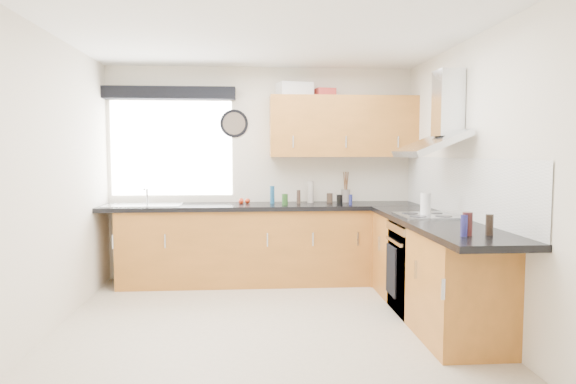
{
  "coord_description": "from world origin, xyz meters",
  "views": [
    {
      "loc": [
        -0.12,
        -4.32,
        1.5
      ],
      "look_at": [
        0.25,
        0.85,
        1.1
      ],
      "focal_mm": 32.0,
      "sensor_mm": 36.0,
      "label": 1
    }
  ],
  "objects": [
    {
      "name": "splashback",
      "position": [
        1.79,
        0.3,
        1.18
      ],
      "size": [
        0.01,
        3.0,
        0.54
      ],
      "primitive_type": "cube",
      "color": "white",
      "rests_on": "wall_right"
    },
    {
      "name": "worktop_back",
      "position": [
        0.0,
        1.5,
        0.89
      ],
      "size": [
        3.6,
        0.62,
        0.05
      ],
      "primitive_type": "cube",
      "color": "black",
      "rests_on": "base_cab_back"
    },
    {
      "name": "window_blind",
      "position": [
        -1.05,
        1.7,
        2.18
      ],
      "size": [
        1.5,
        0.18,
        0.14
      ],
      "primitive_type": "cube",
      "color": "black",
      "rests_on": "wall_back"
    },
    {
      "name": "wall_back",
      "position": [
        0.0,
        1.8,
        1.25
      ],
      "size": [
        3.6,
        0.02,
        2.5
      ],
      "primitive_type": "cube",
      "color": "silver",
      "rests_on": "ground_plane"
    },
    {
      "name": "jar_4",
      "position": [
        0.12,
        1.59,
        1.01
      ],
      "size": [
        0.05,
        0.05,
        0.2
      ],
      "primitive_type": "cylinder",
      "color": "navy",
      "rests_on": "worktop_back"
    },
    {
      "name": "jar_6",
      "position": [
        0.42,
        1.57,
        0.99
      ],
      "size": [
        0.04,
        0.04,
        0.16
      ],
      "primitive_type": "cylinder",
      "color": "#3C2A21",
      "rests_on": "worktop_back"
    },
    {
      "name": "jar_1",
      "position": [
        0.25,
        1.4,
        0.97
      ],
      "size": [
        0.07,
        0.07,
        0.13
      ],
      "primitive_type": "cylinder",
      "color": "#1F4719",
      "rests_on": "worktop_back"
    },
    {
      "name": "oven",
      "position": [
        1.5,
        0.3,
        0.42
      ],
      "size": [
        0.56,
        0.58,
        0.85
      ],
      "primitive_type": "cube",
      "color": "black",
      "rests_on": "ground_plane"
    },
    {
      "name": "utensil_pot",
      "position": [
        1.0,
        1.7,
        0.98
      ],
      "size": [
        0.11,
        0.11,
        0.15
      ],
      "primitive_type": "cylinder",
      "rotation": [
        0.0,
        0.0,
        -0.07
      ],
      "color": "slate",
      "rests_on": "worktop_back"
    },
    {
      "name": "base_cab_right",
      "position": [
        1.51,
        0.15,
        0.43
      ],
      "size": [
        0.58,
        2.1,
        0.86
      ],
      "primitive_type": "cube",
      "color": "#975A21",
      "rests_on": "ground_plane"
    },
    {
      "name": "tomato_cluster",
      "position": [
        -0.22,
        1.6,
        0.94
      ],
      "size": [
        0.16,
        0.16,
        0.06
      ],
      "primitive_type": null,
      "rotation": [
        0.0,
        0.0,
        -0.21
      ],
      "color": "#A5250D",
      "rests_on": "worktop_back"
    },
    {
      "name": "bottle_0",
      "position": [
        1.58,
        -0.8,
        0.99
      ],
      "size": [
        0.05,
        0.05,
        0.15
      ],
      "primitive_type": "cylinder",
      "color": "black",
      "rests_on": "worktop_right"
    },
    {
      "name": "kitchen_roll",
      "position": [
        1.51,
        0.36,
        1.02
      ],
      "size": [
        0.12,
        0.12,
        0.21
      ],
      "primitive_type": "cylinder",
      "rotation": [
        0.0,
        0.0,
        -0.24
      ],
      "color": "silver",
      "rests_on": "worktop_right"
    },
    {
      "name": "ground_plane",
      "position": [
        0.0,
        0.0,
        0.0
      ],
      "size": [
        3.6,
        3.6,
        0.0
      ],
      "primitive_type": "plane",
      "color": "beige"
    },
    {
      "name": "washing_machine",
      "position": [
        -0.49,
        1.52,
        0.38
      ],
      "size": [
        0.58,
        0.56,
        0.75
      ],
      "primitive_type": "cube",
      "rotation": [
        0.0,
        0.0,
        0.14
      ],
      "color": "silver",
      "rests_on": "ground_plane"
    },
    {
      "name": "extractor_hood",
      "position": [
        1.6,
        0.3,
        1.77
      ],
      "size": [
        0.52,
        0.78,
        0.66
      ],
      "primitive_type": null,
      "color": "silver",
      "rests_on": "wall_right"
    },
    {
      "name": "hob_plate",
      "position": [
        1.5,
        0.3,
        0.92
      ],
      "size": [
        0.52,
        0.52,
        0.01
      ],
      "primitive_type": "cube",
      "color": "silver",
      "rests_on": "worktop_right"
    },
    {
      "name": "base_cab_back",
      "position": [
        -0.1,
        1.51,
        0.43
      ],
      "size": [
        3.0,
        0.58,
        0.86
      ],
      "primitive_type": "cube",
      "color": "#975A21",
      "rests_on": "ground_plane"
    },
    {
      "name": "jar_2",
      "position": [
        0.8,
        1.67,
        0.96
      ],
      "size": [
        0.07,
        0.07,
        0.11
      ],
      "primitive_type": "cylinder",
      "color": "#413024",
      "rests_on": "worktop_back"
    },
    {
      "name": "wall_left",
      "position": [
        -1.8,
        0.0,
        1.25
      ],
      "size": [
        0.02,
        3.6,
        2.5
      ],
      "primitive_type": "cube",
      "color": "silver",
      "rests_on": "ground_plane"
    },
    {
      "name": "jar_0",
      "position": [
        0.99,
        1.35,
        0.97
      ],
      "size": [
        0.04,
        0.04,
        0.12
      ],
      "primitive_type": "cylinder",
      "color": "navy",
      "rests_on": "worktop_back"
    },
    {
      "name": "wall_clock",
      "position": [
        -0.32,
        1.78,
        1.84
      ],
      "size": [
        0.33,
        0.04,
        0.33
      ],
      "primitive_type": "cylinder",
      "rotation": [
        1.57,
        0.0,
        0.0
      ],
      "color": "black",
      "rests_on": "wall_back"
    },
    {
      "name": "storage_box",
      "position": [
        0.75,
        1.72,
        2.2
      ],
      "size": [
        0.25,
        0.22,
        0.1
      ],
      "primitive_type": "cube",
      "rotation": [
        0.0,
        0.0,
        0.21
      ],
      "color": "#BF3732",
      "rests_on": "upper_cabinets"
    },
    {
      "name": "bottle_2",
      "position": [
        1.42,
        -0.8,
        0.99
      ],
      "size": [
        0.07,
        0.07,
        0.17
      ],
      "primitive_type": "cylinder",
      "color": "#3B1516",
      "rests_on": "worktop_right"
    },
    {
      "name": "jar_5",
      "position": [
        0.87,
        1.38,
        0.97
      ],
      "size": [
        0.07,
        0.07,
        0.11
      ],
      "primitive_type": "cylinder",
      "color": "black",
      "rests_on": "worktop_back"
    },
    {
      "name": "casserole",
      "position": [
        0.39,
        1.72,
        2.23
      ],
      "size": [
        0.44,
        0.36,
        0.16
      ],
      "primitive_type": "cube",
      "rotation": [
        0.0,
        0.0,
        0.24
      ],
      "color": "silver",
      "rests_on": "upper_cabinets"
    },
    {
      "name": "wall_right",
      "position": [
        1.8,
        0.0,
        1.25
      ],
      "size": [
        0.02,
        3.6,
        2.5
      ],
      "primitive_type": "cube",
      "color": "silver",
      "rests_on": "ground_plane"
    },
    {
      "name": "sink",
      "position": [
        -1.33,
        1.5,
        0.95
      ],
      "size": [
        0.84,
        0.46,
        0.1
      ],
      "primitive_type": null,
      "color": "silver",
      "rests_on": "worktop_back"
    },
    {
      "name": "base_cab_corner",
      "position": [
        1.5,
        1.5,
        0.43
      ],
      "size": [
        0.6,
        0.6,
        0.86
      ],
      "primitive_type": "cube",
      "color": "#975A21",
      "rests_on": "ground_plane"
    },
    {
      "name": "worktop_right",
      "position": [
        1.5,
        0.0,
        0.89
      ],
      "size": [
        0.62,
        2.42,
        0.05
      ],
      "primitive_type": "cube",
      "color": "black",
      "rests_on": "base_cab_right"
    },
    {
      "name": "wall_front",
      "position": [
        0.0,
        -1.8,
        1.25
      ],
      "size": [
        3.6,
        0.02,
        2.5
      ],
      "primitive_type": "cube",
      "color": "silver",
      "rests_on": "ground_plane"
    },
    {
      "name": "upper_cabinets",
      "position": [
        0.95,
        1.62,
        1.8
      ],
      "size": [
        1.7,
        0.35,
        0.7
      ],
      "primitive_type": "cube",
      "color": "#975A21",
      "rests_on": "wall_back"
    },
    {
      "name": "window",
      "position": [
        -1.05,
        1.79,
        1.55
      ],
      "size": [
        1.4,
        0.02,
        1.1
      ],
      "primitive_type": "cube",
      "color": "silver",
      "rests_on": "wall_back"
    },
    {
      "name": "bottle_1",
      "position": [
        1.37,
        -0.84,
        0.99
      ],
      "size": [
        0.05,
        0.05,
        0.15
      ],
      "primitive_type": "cylinder",
      "color": "navy",
      "rests_on": "worktop_right"
    },
    {
      "name": "ceiling",
      "position": [
        0.0,
        0.0,
        2.5
      ],
      "size": [
        3.6,
        3.6,
        0.02
      ],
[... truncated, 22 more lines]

